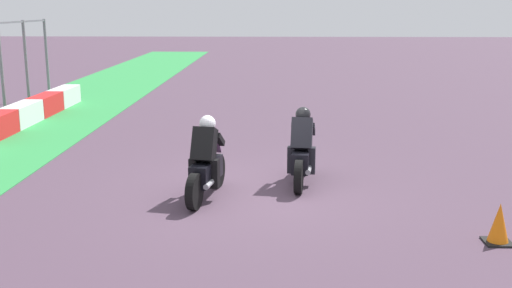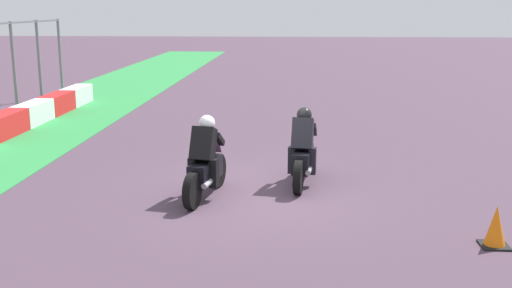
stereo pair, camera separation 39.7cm
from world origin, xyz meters
name	(u,v)px [view 1 (the left image)]	position (x,y,z in m)	size (l,w,h in m)	color
ground_plane	(255,193)	(0.00, 0.00, 0.00)	(120.00, 120.00, 0.00)	#4E3A4A
rider_lane_a	(302,152)	(0.66, -0.91, 0.62)	(2.04, 0.58, 1.51)	black
rider_lane_b	(206,165)	(-0.33, 0.87, 0.62)	(2.03, 0.62, 1.51)	black
traffic_cone	(499,225)	(-2.40, -3.68, 0.29)	(0.40, 0.40, 0.62)	black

